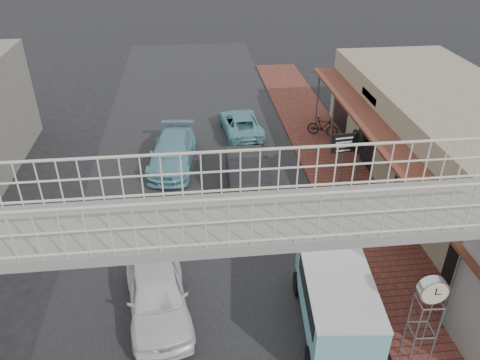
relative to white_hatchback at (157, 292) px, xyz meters
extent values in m
plane|color=black|center=(1.50, 1.38, -0.76)|extent=(120.00, 120.00, 0.00)
cube|color=black|center=(1.50, 1.38, -0.76)|extent=(10.00, 60.00, 0.01)
cube|color=brown|center=(8.00, 4.38, -0.71)|extent=(3.00, 40.00, 0.10)
cube|color=gray|center=(12.50, 5.38, 1.24)|extent=(6.00, 18.00, 4.00)
cube|color=brown|center=(9.20, 5.38, 2.14)|extent=(1.80, 18.00, 0.12)
cube|color=silver|center=(9.55, 8.88, 2.54)|extent=(0.08, 2.60, 0.90)
cube|color=#B21914|center=(9.55, 2.38, 2.54)|extent=(0.08, 2.20, 0.80)
cube|color=gray|center=(1.50, -2.62, 4.36)|extent=(14.00, 2.00, 0.24)
cube|color=beige|center=(1.50, -1.67, 5.03)|extent=(14.00, 0.08, 1.10)
cube|color=beige|center=(1.50, -3.57, 5.03)|extent=(14.00, 0.08, 1.10)
imported|color=white|center=(0.00, 0.00, 0.00)|extent=(2.40, 4.67, 1.52)
imported|color=black|center=(3.62, 6.36, 0.06)|extent=(1.85, 5.00, 1.63)
imported|color=#65A7B0|center=(4.00, 12.58, -0.17)|extent=(2.27, 4.38, 1.18)
imported|color=#69A4B7|center=(0.36, 9.34, -0.05)|extent=(2.55, 5.07, 1.41)
cylinder|color=black|center=(4.48, 0.27, -0.38)|extent=(0.33, 0.78, 0.76)
cylinder|color=black|center=(6.16, 0.11, -0.38)|extent=(0.33, 0.78, 0.76)
cylinder|color=black|center=(4.20, -2.64, -0.38)|extent=(0.33, 0.78, 0.76)
cylinder|color=black|center=(5.88, -2.80, -0.38)|extent=(0.33, 0.78, 0.76)
cube|color=#7BC7D6|center=(5.15, -1.59, 0.52)|extent=(2.16, 3.62, 1.46)
cube|color=#7BC7D6|center=(5.34, 0.40, 0.27)|extent=(1.84, 1.14, 0.97)
cube|color=black|center=(5.15, -1.59, 0.91)|extent=(2.14, 2.98, 0.54)
cube|color=silver|center=(5.15, -1.59, 1.27)|extent=(2.18, 3.62, 0.06)
imported|color=black|center=(8.24, 4.23, -0.26)|extent=(1.57, 0.68, 0.80)
imported|color=black|center=(8.31, 11.60, -0.15)|extent=(1.70, 1.24, 1.01)
cylinder|color=#59595B|center=(6.77, -2.50, 0.49)|extent=(0.04, 0.04, 2.30)
cylinder|color=#59595B|center=(7.32, -2.53, 0.49)|extent=(0.04, 0.04, 2.30)
cylinder|color=#59595B|center=(6.74, -3.05, 0.49)|extent=(0.04, 0.04, 2.30)
cylinder|color=#59595B|center=(7.28, -3.08, 0.49)|extent=(0.04, 0.04, 2.30)
cylinder|color=silver|center=(7.03, -2.79, 2.03)|extent=(0.76, 0.31, 0.75)
cylinder|color=beige|center=(7.02, -2.93, 2.03)|extent=(0.66, 0.06, 0.66)
cylinder|color=beige|center=(7.03, -2.65, 2.03)|extent=(0.66, 0.06, 0.66)
cylinder|color=#59595B|center=(7.55, 6.01, 0.71)|extent=(0.09, 0.09, 2.74)
cube|color=black|center=(7.55, 5.98, 1.70)|extent=(1.13, 0.17, 0.85)
cone|color=black|center=(8.35, 6.06, 1.70)|extent=(0.67, 1.09, 1.04)
cube|color=white|center=(7.51, 5.94, 1.66)|extent=(0.75, 0.08, 0.57)
camera|label=1|loc=(1.36, -10.68, 10.27)|focal=35.00mm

